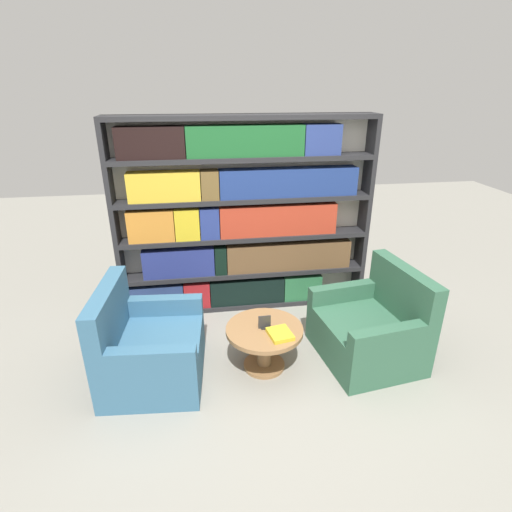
% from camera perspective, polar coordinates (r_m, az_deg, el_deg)
% --- Properties ---
extents(ground_plane, '(14.00, 14.00, 0.00)m').
position_cam_1_polar(ground_plane, '(3.79, 1.16, -16.78)').
color(ground_plane, gray).
extents(bookshelf, '(2.81, 0.30, 2.17)m').
position_cam_1_polar(bookshelf, '(4.43, -2.17, 5.29)').
color(bookshelf, silver).
rests_on(bookshelf, ground_plane).
extents(armchair_left, '(0.90, 1.00, 0.90)m').
position_cam_1_polar(armchair_left, '(3.73, -15.15, -12.67)').
color(armchair_left, '#386684').
rests_on(armchair_left, ground_plane).
extents(armchair_right, '(0.95, 1.04, 0.90)m').
position_cam_1_polar(armchair_right, '(4.02, 16.11, -9.98)').
color(armchair_right, '#336047').
rests_on(armchair_right, ground_plane).
extents(coffee_table, '(0.70, 0.70, 0.42)m').
position_cam_1_polar(coffee_table, '(3.71, 1.20, -11.78)').
color(coffee_table, olive).
rests_on(coffee_table, ground_plane).
extents(table_sign, '(0.11, 0.06, 0.12)m').
position_cam_1_polar(table_sign, '(3.62, 1.23, -9.55)').
color(table_sign, black).
rests_on(table_sign, coffee_table).
extents(stray_book, '(0.23, 0.26, 0.04)m').
position_cam_1_polar(stray_book, '(3.54, 3.44, -11.02)').
color(stray_book, gold).
rests_on(stray_book, coffee_table).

